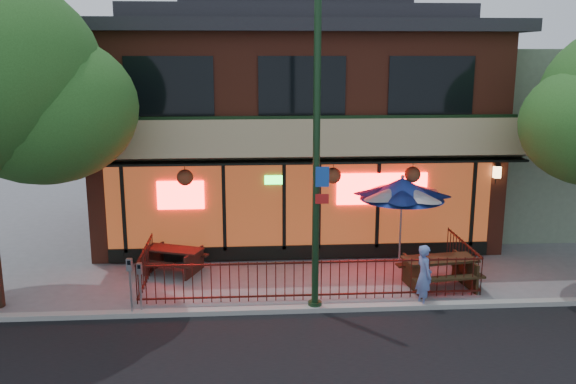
# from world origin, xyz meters

# --- Properties ---
(ground) EXTENTS (80.00, 80.00, 0.00)m
(ground) POSITION_xyz_m (0.00, 0.00, 0.00)
(ground) COLOR gray
(ground) RESTS_ON ground
(curb) EXTENTS (80.00, 0.25, 0.12)m
(curb) POSITION_xyz_m (0.00, -0.50, 0.06)
(curb) COLOR #999993
(curb) RESTS_ON ground
(restaurant_building) EXTENTS (12.96, 9.49, 8.05)m
(restaurant_building) POSITION_xyz_m (0.00, 7.11, 4.13)
(restaurant_building) COLOR maroon
(restaurant_building) RESTS_ON ground
(neighbor_building) EXTENTS (6.00, 7.00, 6.00)m
(neighbor_building) POSITION_xyz_m (9.00, 7.70, 3.00)
(neighbor_building) COLOR gray
(neighbor_building) RESTS_ON ground
(patio_fence) EXTENTS (8.44, 2.62, 1.00)m
(patio_fence) POSITION_xyz_m (0.00, 0.50, 0.63)
(patio_fence) COLOR #3E110D
(patio_fence) RESTS_ON ground
(street_light) EXTENTS (0.43, 0.32, 7.00)m
(street_light) POSITION_xyz_m (0.00, -0.40, 3.15)
(street_light) COLOR #17331A
(street_light) RESTS_ON ground
(picnic_table_left) EXTENTS (1.90, 1.69, 0.67)m
(picnic_table_left) POSITION_xyz_m (-3.58, 2.40, 0.44)
(picnic_table_left) COLOR #351913
(picnic_table_left) RESTS_ON ground
(picnic_table_right) EXTENTS (2.00, 1.63, 0.79)m
(picnic_table_right) POSITION_xyz_m (3.33, 0.79, 0.52)
(picnic_table_right) COLOR black
(picnic_table_right) RESTS_ON ground
(patio_umbrella) EXTENTS (2.31, 2.31, 2.64)m
(patio_umbrella) POSITION_xyz_m (2.70, 2.40, 2.25)
(patio_umbrella) COLOR gray
(patio_umbrella) RESTS_ON ground
(pedestrian) EXTENTS (0.45, 0.60, 1.51)m
(pedestrian) POSITION_xyz_m (2.58, -0.35, 0.75)
(pedestrian) COLOR #617CC3
(pedestrian) RESTS_ON ground
(parking_meter_near) EXTENTS (0.13, 0.11, 1.24)m
(parking_meter_near) POSITION_xyz_m (-4.00, -0.40, 0.84)
(parking_meter_near) COLOR gray
(parking_meter_near) RESTS_ON ground
(parking_meter_far) EXTENTS (0.14, 0.12, 1.38)m
(parking_meter_far) POSITION_xyz_m (-4.20, -0.48, 0.93)
(parking_meter_far) COLOR #9C9EA4
(parking_meter_far) RESTS_ON ground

